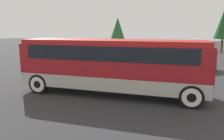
# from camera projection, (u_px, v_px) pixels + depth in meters

# --- Properties ---
(ground_plane) EXTENTS (120.00, 120.00, 0.00)m
(ground_plane) POSITION_uv_depth(u_px,v_px,m) (112.00, 94.00, 12.35)
(ground_plane) COLOR #2D2D30
(tour_bus) EXTENTS (10.11, 2.61, 3.04)m
(tour_bus) POSITION_uv_depth(u_px,v_px,m) (114.00, 62.00, 11.98)
(tour_bus) COLOR #B7B2A8
(tour_bus) RESTS_ON ground_plane
(parked_car_near) EXTENTS (4.20, 1.85, 1.39)m
(parked_car_near) POSITION_uv_depth(u_px,v_px,m) (164.00, 65.00, 18.00)
(parked_car_near) COLOR #2D5638
(parked_car_near) RESTS_ON ground_plane
(parked_car_mid) EXTENTS (4.09, 1.96, 1.47)m
(parked_car_mid) POSITION_uv_depth(u_px,v_px,m) (190.00, 61.00, 19.53)
(parked_car_mid) COLOR #7A6B5B
(parked_car_mid) RESTS_ON ground_plane
(parked_car_far) EXTENTS (4.55, 1.91, 1.35)m
(parked_car_far) POSITION_uv_depth(u_px,v_px,m) (90.00, 62.00, 19.63)
(parked_car_far) COLOR navy
(parked_car_far) RESTS_ON ground_plane
(tree_left) EXTENTS (2.58, 2.58, 5.64)m
(tree_left) POSITION_uv_depth(u_px,v_px,m) (118.00, 28.00, 39.75)
(tree_left) COLOR brown
(tree_left) RESTS_ON ground_plane
(tree_center) EXTENTS (2.64, 2.64, 6.71)m
(tree_center) POSITION_uv_depth(u_px,v_px,m) (224.00, 23.00, 32.59)
(tree_center) COLOR brown
(tree_center) RESTS_ON ground_plane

